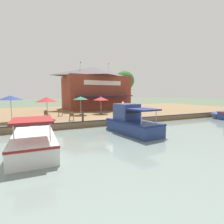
% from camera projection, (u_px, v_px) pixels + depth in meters
% --- Properties ---
extents(ground_plane, '(220.00, 220.00, 0.00)m').
position_uv_depth(ground_plane, '(120.00, 125.00, 17.70)').
color(ground_plane, '#4C5B47').
extents(quay_deck, '(22.00, 56.00, 0.60)m').
position_uv_depth(quay_deck, '(87.00, 112.00, 27.52)').
color(quay_deck, brown).
rests_on(quay_deck, ground).
extents(quay_edge_fender, '(0.20, 50.40, 0.10)m').
position_uv_depth(quay_edge_fender, '(120.00, 119.00, 17.72)').
color(quay_edge_fender, '#2D2D33').
rests_on(quay_edge_fender, quay_deck).
extents(waterfront_restaurant, '(9.28, 10.90, 8.15)m').
position_uv_depth(waterfront_restaurant, '(95.00, 87.00, 30.82)').
color(waterfront_restaurant, brown).
rests_on(waterfront_restaurant, quay_deck).
extents(patio_umbrella_far_corner, '(2.04, 2.04, 2.25)m').
position_uv_depth(patio_umbrella_far_corner, '(101.00, 99.00, 22.85)').
color(patio_umbrella_far_corner, '#B7B7B7').
rests_on(patio_umbrella_far_corner, quay_deck).
extents(patio_umbrella_near_quay_edge, '(2.15, 2.15, 2.47)m').
position_uv_depth(patio_umbrella_near_quay_edge, '(11.00, 98.00, 15.98)').
color(patio_umbrella_near_quay_edge, '#B7B7B7').
rests_on(patio_umbrella_near_quay_edge, quay_deck).
extents(patio_umbrella_back_row, '(1.92, 1.92, 2.30)m').
position_uv_depth(patio_umbrella_back_row, '(81.00, 98.00, 21.66)').
color(patio_umbrella_back_row, '#B7B7B7').
rests_on(patio_umbrella_back_row, quay_deck).
extents(patio_umbrella_mid_patio_right, '(2.29, 2.29, 2.30)m').
position_uv_depth(patio_umbrella_mid_patio_right, '(47.00, 100.00, 17.69)').
color(patio_umbrella_mid_patio_right, '#B7B7B7').
rests_on(patio_umbrella_mid_patio_right, quay_deck).
extents(cafe_chair_under_first_umbrella, '(0.57, 0.57, 0.85)m').
position_uv_depth(cafe_chair_under_first_umbrella, '(47.00, 114.00, 18.42)').
color(cafe_chair_under_first_umbrella, brown).
rests_on(cafe_chair_under_first_umbrella, quay_deck).
extents(cafe_chair_facing_river, '(0.55, 0.55, 0.85)m').
position_uv_depth(cafe_chair_facing_river, '(60.00, 112.00, 20.43)').
color(cafe_chair_facing_river, brown).
rests_on(cafe_chair_facing_river, quay_deck).
extents(cafe_chair_back_row_seat, '(0.60, 0.60, 0.85)m').
position_uv_depth(cafe_chair_back_row_seat, '(116.00, 111.00, 21.75)').
color(cafe_chair_back_row_seat, brown).
rests_on(cafe_chair_back_row_seat, quay_deck).
extents(cafe_chair_far_corner_seat, '(0.55, 0.55, 0.85)m').
position_uv_depth(cafe_chair_far_corner_seat, '(72.00, 116.00, 16.95)').
color(cafe_chair_far_corner_seat, brown).
rests_on(cafe_chair_far_corner_seat, quay_deck).
extents(person_mid_patio, '(0.49, 0.49, 1.75)m').
position_uv_depth(person_mid_patio, '(123.00, 108.00, 18.74)').
color(person_mid_patio, '#2D5193').
rests_on(person_mid_patio, quay_deck).
extents(person_at_quay_edge, '(0.46, 0.46, 1.63)m').
position_uv_depth(person_at_quay_edge, '(134.00, 107.00, 20.57)').
color(person_at_quay_edge, '#B23338').
rests_on(person_at_quay_edge, quay_deck).
extents(motorboat_outer_channel, '(5.91, 2.60, 2.30)m').
position_uv_depth(motorboat_outer_channel, '(129.00, 122.00, 14.24)').
color(motorboat_outer_channel, navy).
rests_on(motorboat_outer_channel, river_water).
extents(motorboat_fourth_along, '(6.29, 2.32, 1.92)m').
position_uv_depth(motorboat_fourth_along, '(34.00, 139.00, 9.98)').
color(motorboat_fourth_along, silver).
rests_on(motorboat_fourth_along, river_water).
extents(mooring_post, '(0.22, 0.22, 0.92)m').
position_uv_depth(mooring_post, '(83.00, 117.00, 16.26)').
color(mooring_post, '#473323').
rests_on(mooring_post, quay_deck).
extents(tree_upstream_bank, '(4.21, 4.01, 7.33)m').
position_uv_depth(tree_upstream_bank, '(124.00, 81.00, 35.47)').
color(tree_upstream_bank, brown).
rests_on(tree_upstream_bank, quay_deck).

